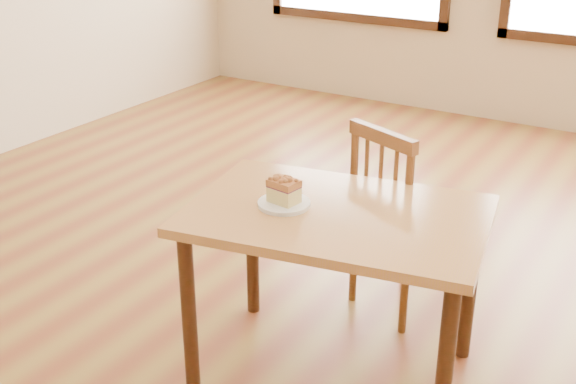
# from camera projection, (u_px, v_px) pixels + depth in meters

# --- Properties ---
(cafe_table_main) EXTENTS (1.26, 0.96, 0.75)m
(cafe_table_main) POSITION_uv_depth(u_px,v_px,m) (336.00, 235.00, 2.83)
(cafe_table_main) COLOR #A97041
(cafe_table_main) RESTS_ON ground
(cafe_chair_main) EXTENTS (0.56, 0.56, 0.95)m
(cafe_chair_main) POSITION_uv_depth(u_px,v_px,m) (402.00, 218.00, 3.35)
(cafe_chair_main) COLOR brown
(cafe_chair_main) RESTS_ON ground
(plate) EXTENTS (0.21, 0.21, 0.02)m
(plate) POSITION_uv_depth(u_px,v_px,m) (284.00, 204.00, 2.83)
(plate) COLOR white
(plate) RESTS_ON cafe_table_main
(cake_slice) EXTENTS (0.13, 0.10, 0.11)m
(cake_slice) POSITION_uv_depth(u_px,v_px,m) (284.00, 189.00, 2.80)
(cake_slice) COLOR #DBCF7C
(cake_slice) RESTS_ON plate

